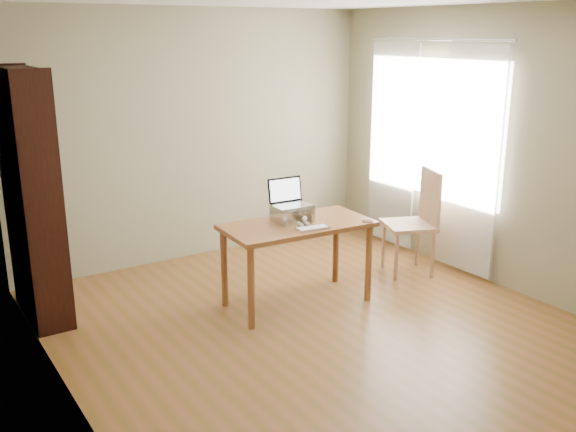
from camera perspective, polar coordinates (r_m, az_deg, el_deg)
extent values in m
cube|color=brown|center=(5.36, 3.07, -10.09)|extent=(4.00, 4.50, 0.02)
cube|color=gray|center=(6.85, -8.07, 7.07)|extent=(4.00, 0.02, 2.60)
cube|color=gray|center=(4.10, -19.96, 0.19)|extent=(0.02, 4.50, 2.60)
cube|color=gray|center=(6.31, 18.23, 5.67)|extent=(0.02, 4.50, 2.60)
cube|color=white|center=(6.80, 12.89, 7.62)|extent=(0.01, 1.80, 1.40)
cube|color=black|center=(5.26, -20.83, 0.65)|extent=(0.30, 0.04, 2.10)
cube|color=black|center=(6.08, -22.66, 2.44)|extent=(0.30, 0.04, 2.10)
cube|color=black|center=(5.64, -23.20, 1.40)|extent=(0.02, 0.90, 2.10)
cube|color=black|center=(5.99, -20.80, -7.88)|extent=(0.30, 0.84, 0.02)
cube|color=black|center=(5.93, -20.68, -6.33)|extent=(0.20, 0.78, 0.28)
cube|color=black|center=(5.86, -21.13, -4.84)|extent=(0.30, 0.84, 0.03)
cube|color=black|center=(5.81, -21.01, -3.22)|extent=(0.20, 0.78, 0.28)
cube|color=black|center=(5.76, -21.47, -1.67)|extent=(0.30, 0.84, 0.02)
cube|color=black|center=(5.71, -21.35, 0.00)|extent=(0.20, 0.78, 0.28)
cube|color=black|center=(5.67, -21.81, 1.61)|extent=(0.30, 0.84, 0.02)
cube|color=black|center=(5.64, -21.70, 3.33)|extent=(0.20, 0.78, 0.28)
cube|color=black|center=(5.60, -22.17, 4.98)|extent=(0.30, 0.84, 0.02)
cube|color=black|center=(5.58, -22.06, 6.73)|extent=(0.20, 0.78, 0.28)
cube|color=black|center=(5.55, -22.55, 8.42)|extent=(0.30, 0.84, 0.02)
cube|color=black|center=(5.54, -22.43, 10.19)|extent=(0.20, 0.78, 0.28)
cube|color=black|center=(5.52, -22.93, 11.90)|extent=(0.30, 0.84, 0.03)
cube|color=white|center=(6.43, 15.88, 4.67)|extent=(0.03, 0.70, 2.20)
cube|color=white|center=(7.18, 9.28, 6.23)|extent=(0.03, 0.70, 2.20)
cylinder|color=silver|center=(6.69, 13.00, 15.06)|extent=(0.03, 1.90, 0.03)
cube|color=brown|center=(5.58, 0.84, -0.83)|extent=(1.33, 0.73, 0.04)
cylinder|color=brown|center=(5.64, -5.68, -4.78)|extent=(0.06, 0.06, 0.71)
cylinder|color=brown|center=(6.23, 3.96, -2.68)|extent=(0.06, 0.06, 0.71)
cylinder|color=brown|center=(5.20, -2.95, -6.53)|extent=(0.06, 0.06, 0.71)
cylinder|color=brown|center=(5.84, 7.08, -4.06)|extent=(0.06, 0.06, 0.71)
cube|color=silver|center=(5.55, -0.86, -0.08)|extent=(0.03, 0.25, 0.12)
cube|color=silver|center=(5.70, 1.60, 0.36)|extent=(0.03, 0.25, 0.12)
cube|color=silver|center=(5.61, 0.38, 0.79)|extent=(0.32, 0.25, 0.01)
cube|color=silver|center=(5.60, 0.39, 0.93)|extent=(0.34, 0.25, 0.02)
cube|color=black|center=(5.68, -0.36, 2.35)|extent=(0.33, 0.07, 0.22)
cube|color=white|center=(5.68, -0.32, 2.34)|extent=(0.30, 0.06, 0.19)
cube|color=silver|center=(5.40, 2.20, -1.11)|extent=(0.30, 0.16, 0.02)
cube|color=silver|center=(5.40, 2.20, -1.02)|extent=(0.27, 0.14, 0.00)
cylinder|color=#55321D|center=(5.66, 7.08, -0.47)|extent=(0.10, 0.10, 0.01)
ellipsoid|color=#4E483D|center=(5.66, 0.51, 0.30)|extent=(0.17, 0.37, 0.13)
ellipsoid|color=#4E483D|center=(5.75, -0.10, 0.51)|extent=(0.15, 0.16, 0.12)
ellipsoid|color=#4E483D|center=(5.51, 1.61, 0.05)|extent=(0.10, 0.09, 0.09)
ellipsoid|color=silver|center=(5.55, 1.37, -0.19)|extent=(0.09, 0.09, 0.08)
sphere|color=silver|center=(5.48, 1.81, -0.18)|extent=(0.04, 0.04, 0.04)
cone|color=#4E483D|center=(5.49, 1.34, 0.44)|extent=(0.03, 0.04, 0.04)
cone|color=#4E483D|center=(5.52, 1.82, 0.53)|extent=(0.03, 0.04, 0.04)
cylinder|color=silver|center=(5.50, 1.40, -0.71)|extent=(0.03, 0.09, 0.03)
cylinder|color=silver|center=(5.54, 1.92, -0.61)|extent=(0.03, 0.09, 0.03)
cylinder|color=#4E483D|center=(5.83, 0.54, 0.31)|extent=(0.13, 0.20, 0.03)
cube|color=tan|center=(6.49, 10.68, -0.81)|extent=(0.60, 0.60, 0.04)
cylinder|color=tan|center=(6.32, 10.50, -3.67)|extent=(0.04, 0.04, 0.50)
cylinder|color=tan|center=(6.57, 12.89, -3.03)|extent=(0.04, 0.04, 0.50)
cylinder|color=tan|center=(6.58, 8.25, -2.76)|extent=(0.04, 0.04, 0.50)
cylinder|color=tan|center=(6.82, 10.63, -2.18)|extent=(0.04, 0.04, 0.50)
cube|color=tan|center=(6.56, 12.14, 1.80)|extent=(0.19, 0.42, 0.55)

